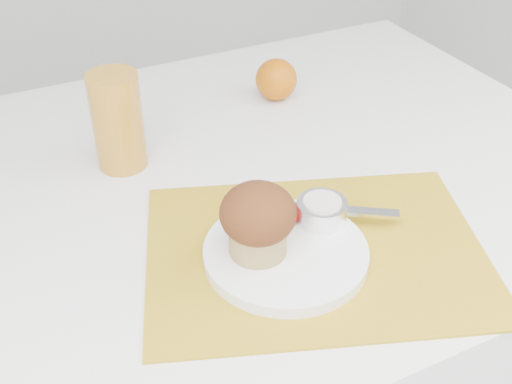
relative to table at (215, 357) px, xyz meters
name	(u,v)px	position (x,y,z in m)	size (l,w,h in m)	color
table	(215,357)	(0.00, 0.00, 0.00)	(1.20, 0.80, 0.75)	white
placemat	(316,251)	(0.06, -0.20, 0.38)	(0.41, 0.30, 0.00)	#B99219
plate	(286,253)	(0.02, -0.20, 0.39)	(0.20, 0.20, 0.02)	white
ramekin	(322,211)	(0.09, -0.17, 0.41)	(0.06, 0.06, 0.03)	white
cream	(322,202)	(0.09, -0.17, 0.42)	(0.05, 0.05, 0.01)	silver
raspberry_near	(291,216)	(0.05, -0.16, 0.40)	(0.02, 0.02, 0.02)	#540302
raspberry_far	(292,210)	(0.06, -0.14, 0.40)	(0.02, 0.02, 0.02)	#61020C
butter_knife	(322,209)	(0.10, -0.15, 0.40)	(0.19, 0.02, 0.00)	silver
orange	(276,80)	(0.21, 0.18, 0.41)	(0.07, 0.07, 0.07)	#C56106
juice_glass	(118,121)	(-0.09, 0.09, 0.45)	(0.07, 0.07, 0.14)	#C68525
muffin	(258,219)	(-0.01, -0.19, 0.44)	(0.09, 0.09, 0.09)	tan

